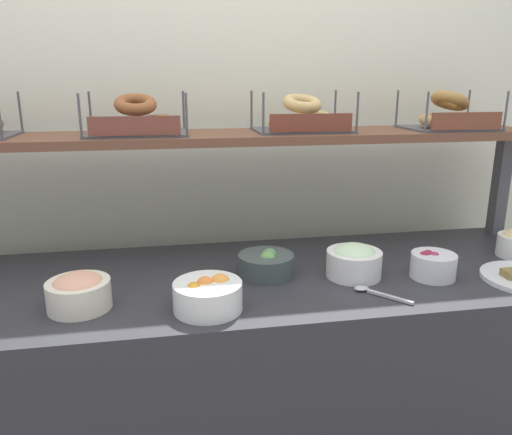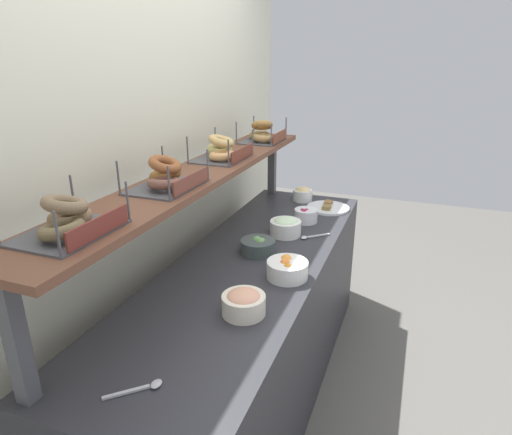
{
  "view_description": "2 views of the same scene",
  "coord_description": "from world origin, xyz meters",
  "px_view_note": "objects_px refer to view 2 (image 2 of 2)",
  "views": [
    {
      "loc": [
        -0.2,
        -1.47,
        1.46
      ],
      "look_at": [
        0.08,
        0.06,
        1.03
      ],
      "focal_mm": 34.82,
      "sensor_mm": 36.0,
      "label": 1
    },
    {
      "loc": [
        -1.83,
        -0.72,
        1.81
      ],
      "look_at": [
        0.15,
        0.03,
        1.02
      ],
      "focal_mm": 30.76,
      "sensor_mm": 36.0,
      "label": 2
    }
  ],
  "objects_px": {
    "bowl_egg_salad": "(303,194)",
    "serving_spoon_near_plate": "(311,237)",
    "bagel_basket_plain": "(222,151)",
    "bowl_fruit_salad": "(287,269)",
    "bagel_basket_everything": "(262,134)",
    "bowl_veggie_mix": "(259,246)",
    "bagel_basket_cinnamon_raisin": "(166,177)",
    "bowl_lox_spread": "(244,302)",
    "serving_spoon_by_edge": "(143,388)",
    "bagel_basket_poppy": "(68,220)",
    "bowl_scallion_spread": "(286,226)",
    "bowl_beet_salad": "(306,215)",
    "serving_plate_white": "(328,208)"
  },
  "relations": [
    {
      "from": "bowl_egg_salad",
      "to": "bowl_beet_salad",
      "type": "bearing_deg",
      "value": -162.3
    },
    {
      "from": "bowl_scallion_spread",
      "to": "bagel_basket_everything",
      "type": "bearing_deg",
      "value": 33.73
    },
    {
      "from": "bowl_lox_spread",
      "to": "serving_spoon_by_edge",
      "type": "height_order",
      "value": "bowl_lox_spread"
    },
    {
      "from": "serving_spoon_by_edge",
      "to": "bowl_egg_salad",
      "type": "bearing_deg",
      "value": 0.87
    },
    {
      "from": "bagel_basket_poppy",
      "to": "bagel_basket_cinnamon_raisin",
      "type": "xyz_separation_m",
      "value": [
        0.55,
        -0.01,
        0.0
      ]
    },
    {
      "from": "bagel_basket_plain",
      "to": "bowl_egg_salad",
      "type": "bearing_deg",
      "value": -20.0
    },
    {
      "from": "serving_plate_white",
      "to": "bagel_basket_plain",
      "type": "bearing_deg",
      "value": 142.68
    },
    {
      "from": "bagel_basket_everything",
      "to": "serving_spoon_near_plate",
      "type": "bearing_deg",
      "value": -135.1
    },
    {
      "from": "bowl_fruit_salad",
      "to": "bagel_basket_poppy",
      "type": "bearing_deg",
      "value": 146.11
    },
    {
      "from": "bowl_egg_salad",
      "to": "serving_spoon_near_plate",
      "type": "bearing_deg",
      "value": -161.03
    },
    {
      "from": "bagel_basket_poppy",
      "to": "bowl_beet_salad",
      "type": "bearing_deg",
      "value": -15.1
    },
    {
      "from": "bagel_basket_poppy",
      "to": "bagel_basket_everything",
      "type": "xyz_separation_m",
      "value": [
        1.69,
        -0.03,
        -0.0
      ]
    },
    {
      "from": "bowl_veggie_mix",
      "to": "bagel_basket_cinnamon_raisin",
      "type": "bearing_deg",
      "value": 146.03
    },
    {
      "from": "bowl_fruit_salad",
      "to": "bagel_basket_poppy",
      "type": "distance_m",
      "value": 0.99
    },
    {
      "from": "bowl_egg_salad",
      "to": "serving_spoon_near_plate",
      "type": "xyz_separation_m",
      "value": [
        -0.63,
        -0.22,
        -0.04
      ]
    },
    {
      "from": "serving_plate_white",
      "to": "serving_spoon_by_edge",
      "type": "height_order",
      "value": "serving_plate_white"
    },
    {
      "from": "serving_plate_white",
      "to": "bagel_basket_everything",
      "type": "xyz_separation_m",
      "value": [
        -0.06,
        0.44,
        0.47
      ]
    },
    {
      "from": "bowl_lox_spread",
      "to": "serving_spoon_near_plate",
      "type": "distance_m",
      "value": 0.84
    },
    {
      "from": "bowl_scallion_spread",
      "to": "bowl_beet_salad",
      "type": "distance_m",
      "value": 0.25
    },
    {
      "from": "bowl_beet_salad",
      "to": "serving_spoon_by_edge",
      "type": "xyz_separation_m",
      "value": [
        -1.57,
        0.1,
        -0.04
      ]
    },
    {
      "from": "bowl_lox_spread",
      "to": "bagel_basket_plain",
      "type": "bearing_deg",
      "value": 29.88
    },
    {
      "from": "bowl_scallion_spread",
      "to": "serving_spoon_near_plate",
      "type": "xyz_separation_m",
      "value": [
        0.01,
        -0.14,
        -0.05
      ]
    },
    {
      "from": "bagel_basket_plain",
      "to": "bagel_basket_poppy",
      "type": "bearing_deg",
      "value": 179.87
    },
    {
      "from": "bowl_fruit_salad",
      "to": "serving_spoon_near_plate",
      "type": "bearing_deg",
      "value": 1.44
    },
    {
      "from": "bowl_lox_spread",
      "to": "serving_plate_white",
      "type": "distance_m",
      "value": 1.36
    },
    {
      "from": "bowl_fruit_salad",
      "to": "bagel_basket_everything",
      "type": "height_order",
      "value": "bagel_basket_everything"
    },
    {
      "from": "bagel_basket_poppy",
      "to": "serving_plate_white",
      "type": "bearing_deg",
      "value": -15.15
    },
    {
      "from": "bowl_veggie_mix",
      "to": "serving_spoon_by_edge",
      "type": "xyz_separation_m",
      "value": [
        -1.05,
        -0.02,
        -0.03
      ]
    },
    {
      "from": "bowl_scallion_spread",
      "to": "bowl_lox_spread",
      "type": "bearing_deg",
      "value": -174.15
    },
    {
      "from": "bowl_veggie_mix",
      "to": "serving_spoon_near_plate",
      "type": "bearing_deg",
      "value": -35.94
    },
    {
      "from": "bowl_veggie_mix",
      "to": "serving_spoon_by_edge",
      "type": "distance_m",
      "value": 1.05
    },
    {
      "from": "bowl_lox_spread",
      "to": "bagel_basket_plain",
      "type": "height_order",
      "value": "bagel_basket_plain"
    },
    {
      "from": "bowl_lox_spread",
      "to": "bagel_basket_plain",
      "type": "distance_m",
      "value": 0.95
    },
    {
      "from": "serving_spoon_by_edge",
      "to": "bagel_basket_poppy",
      "type": "relative_size",
      "value": 0.43
    },
    {
      "from": "bowl_fruit_salad",
      "to": "bagel_basket_everything",
      "type": "relative_size",
      "value": 0.6
    },
    {
      "from": "bowl_fruit_salad",
      "to": "bowl_beet_salad",
      "type": "distance_m",
      "value": 0.73
    },
    {
      "from": "serving_spoon_near_plate",
      "to": "bowl_fruit_salad",
      "type": "bearing_deg",
      "value": -178.56
    },
    {
      "from": "bowl_egg_salad",
      "to": "bowl_scallion_spread",
      "type": "bearing_deg",
      "value": -173.51
    },
    {
      "from": "serving_spoon_by_edge",
      "to": "bagel_basket_cinnamon_raisin",
      "type": "xyz_separation_m",
      "value": [
        0.66,
        0.28,
        0.47
      ]
    },
    {
      "from": "bowl_lox_spread",
      "to": "bagel_basket_poppy",
      "type": "xyz_separation_m",
      "value": [
        -0.39,
        0.43,
        0.43
      ]
    },
    {
      "from": "bowl_veggie_mix",
      "to": "bagel_basket_everything",
      "type": "relative_size",
      "value": 0.57
    },
    {
      "from": "bowl_beet_salad",
      "to": "serving_spoon_near_plate",
      "type": "distance_m",
      "value": 0.25
    },
    {
      "from": "bowl_veggie_mix",
      "to": "bagel_basket_cinnamon_raisin",
      "type": "relative_size",
      "value": 0.54
    },
    {
      "from": "bowl_lox_spread",
      "to": "serving_spoon_near_plate",
      "type": "height_order",
      "value": "bowl_lox_spread"
    },
    {
      "from": "bowl_egg_salad",
      "to": "bowl_fruit_salad",
      "type": "xyz_separation_m",
      "value": [
        -1.12,
        -0.23,
        -0.01
      ]
    },
    {
      "from": "bagel_basket_poppy",
      "to": "bagel_basket_plain",
      "type": "height_order",
      "value": "same"
    },
    {
      "from": "bowl_beet_salad",
      "to": "serving_plate_white",
      "type": "height_order",
      "value": "bowl_beet_salad"
    },
    {
      "from": "bowl_fruit_salad",
      "to": "bagel_basket_plain",
      "type": "distance_m",
      "value": 0.76
    },
    {
      "from": "bowl_veggie_mix",
      "to": "serving_plate_white",
      "type": "distance_m",
      "value": 0.82
    },
    {
      "from": "bagel_basket_poppy",
      "to": "bowl_scallion_spread",
      "type": "bearing_deg",
      "value": -15.62
    }
  ]
}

